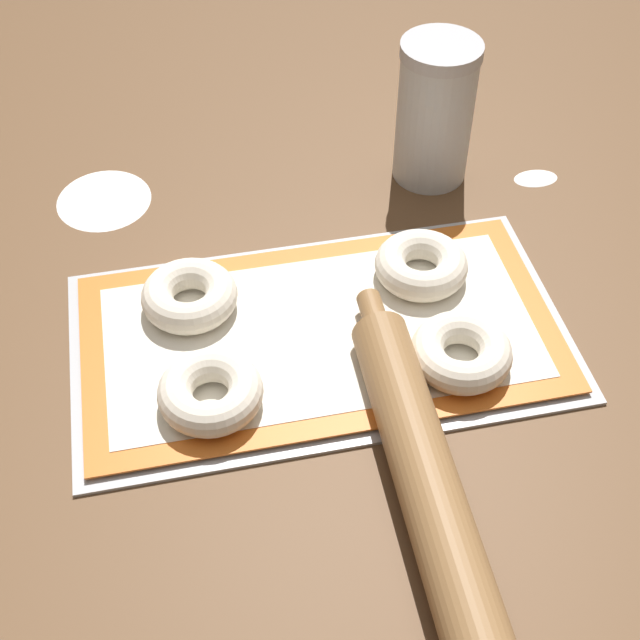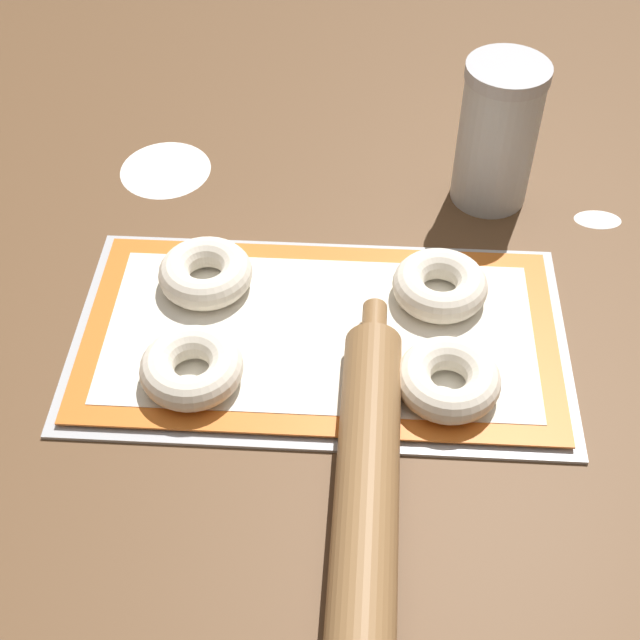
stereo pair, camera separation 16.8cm
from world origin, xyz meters
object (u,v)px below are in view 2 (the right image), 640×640
bagel_front_left (192,368)px  rolling_pin (366,501)px  flour_canister (498,134)px  bagel_front_right (448,380)px  baking_tray (320,336)px  bagel_back_right (440,285)px  bagel_back_left (206,273)px

bagel_front_left → rolling_pin: bearing=-39.1°
bagel_front_left → flour_canister: size_ratio=0.57×
bagel_front_right → flour_canister: (0.07, 0.33, 0.06)m
baking_tray → bagel_back_right: bearing=24.9°
bagel_front_right → bagel_back_left: 0.30m
baking_tray → flour_canister: 0.33m
bagel_back_right → rolling_pin: 0.29m
bagel_front_left → bagel_back_right: same height
bagel_front_right → bagel_back_right: (-0.00, 0.13, 0.00)m
baking_tray → bagel_back_right: (0.13, 0.06, 0.02)m
flour_canister → rolling_pin: bearing=-106.9°
bagel_back_left → bagel_back_right: size_ratio=1.00×
bagel_front_left → bagel_back_left: bearing=92.5°
bagel_front_left → bagel_back_left: same height
rolling_pin → flour_canister: bearing=73.1°
bagel_back_right → rolling_pin: rolling_pin is taller
bagel_front_right → rolling_pin: size_ratio=0.22×
bagel_back_left → flour_canister: flour_canister is taller
flour_canister → rolling_pin: (-0.14, -0.47, -0.06)m
flour_canister → rolling_pin: flour_canister is taller
bagel_front_right → flour_canister: size_ratio=0.57×
baking_tray → bagel_back_right: size_ratio=5.05×
baking_tray → bagel_front_right: (0.13, -0.07, 0.02)m
bagel_front_right → bagel_back_left: same height
baking_tray → bagel_back_left: (-0.13, 0.06, 0.02)m
bagel_front_right → flour_canister: flour_canister is taller
flour_canister → rolling_pin: 0.50m
bagel_back_right → bagel_front_right: bearing=-88.5°
baking_tray → bagel_front_left: bearing=-149.8°
baking_tray → flour_canister: size_ratio=2.87×
bagel_back_left → bagel_back_right: (0.26, -0.00, 0.00)m
bagel_front_right → rolling_pin: (-0.08, -0.14, 0.00)m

